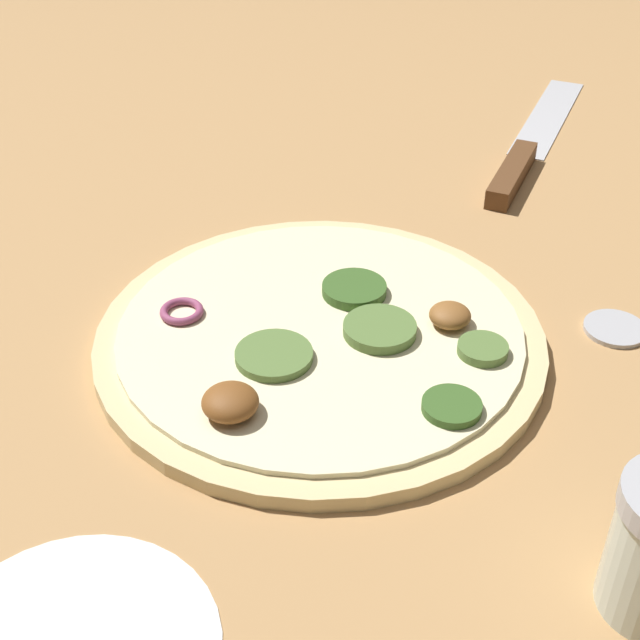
% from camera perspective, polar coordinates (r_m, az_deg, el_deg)
% --- Properties ---
extents(ground_plane, '(3.00, 3.00, 0.00)m').
position_cam_1_polar(ground_plane, '(0.61, -0.00, -1.58)').
color(ground_plane, tan).
extents(pizza, '(0.31, 0.31, 0.03)m').
position_cam_1_polar(pizza, '(0.61, 0.10, -1.08)').
color(pizza, beige).
rests_on(pizza, ground_plane).
extents(knife, '(0.25, 0.25, 0.02)m').
position_cam_1_polar(knife, '(0.88, 12.95, 10.30)').
color(knife, silver).
rests_on(knife, ground_plane).
extents(loose_cap, '(0.04, 0.04, 0.01)m').
position_cam_1_polar(loose_cap, '(0.66, 18.39, -0.41)').
color(loose_cap, '#B2B2B7').
rests_on(loose_cap, ground_plane).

